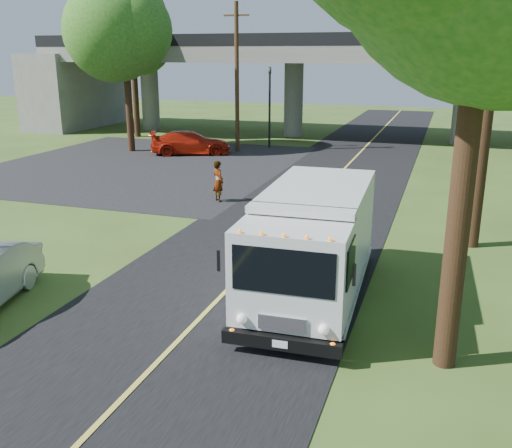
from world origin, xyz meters
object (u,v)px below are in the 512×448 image
at_px(step_van, 313,241).
at_px(red_sedan, 191,143).
at_px(utility_pole, 237,77).
at_px(tree_left_lot, 125,20).
at_px(tree_left_far, 133,32).
at_px(traffic_signal, 270,99).
at_px(pedestrian, 218,181).

xyz_separation_m(step_van, red_sedan, (-12.11, 18.80, -0.81)).
bearing_deg(utility_pole, step_van, -64.86).
distance_m(tree_left_lot, red_sedan, 8.18).
bearing_deg(tree_left_lot, utility_pole, 18.97).
distance_m(utility_pole, red_sedan, 4.94).
relative_size(tree_left_lot, tree_left_far, 1.06).
xyz_separation_m(tree_left_lot, step_van, (15.99, -18.50, -6.38)).
relative_size(utility_pole, step_van, 1.33).
bearing_deg(traffic_signal, pedestrian, -81.23).
xyz_separation_m(traffic_signal, pedestrian, (2.20, -14.26, -2.33)).
height_order(tree_left_lot, red_sedan, tree_left_lot).
height_order(utility_pole, tree_left_far, tree_left_far).
bearing_deg(pedestrian, traffic_signal, -41.90).
bearing_deg(step_van, tree_left_lot, 128.50).
bearing_deg(tree_left_far, pedestrian, -51.08).
xyz_separation_m(tree_left_lot, red_sedan, (3.88, 0.30, -7.19)).
relative_size(tree_left_far, pedestrian, 5.68).
xyz_separation_m(traffic_signal, tree_left_lot, (-7.79, -4.16, 4.70)).
distance_m(traffic_signal, utility_pole, 2.86).
distance_m(utility_pole, tree_left_far, 10.45).
bearing_deg(traffic_signal, utility_pole, -126.87).
relative_size(utility_pole, red_sedan, 1.84).
relative_size(tree_left_lot, red_sedan, 2.14).
relative_size(traffic_signal, pedestrian, 2.99).
bearing_deg(utility_pole, traffic_signal, 53.13).
bearing_deg(red_sedan, utility_pole, -75.28).
relative_size(tree_left_lot, step_van, 1.55).
xyz_separation_m(tree_left_far, step_van, (18.99, -24.50, -5.93)).
bearing_deg(red_sedan, traffic_signal, -68.32).
bearing_deg(pedestrian, step_van, 164.83).
height_order(step_van, pedestrian, step_van).
bearing_deg(pedestrian, tree_left_lot, -5.95).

